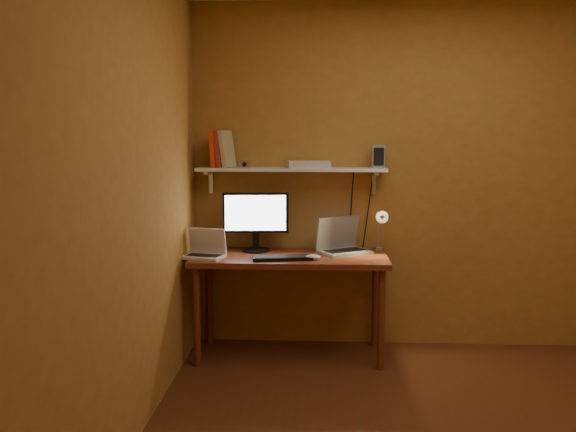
# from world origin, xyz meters

# --- Properties ---
(room) EXTENTS (3.44, 3.24, 2.64)m
(room) POSITION_xyz_m (0.00, 0.00, 1.30)
(room) COLOR #572516
(room) RESTS_ON ground
(desk) EXTENTS (1.40, 0.60, 0.75)m
(desk) POSITION_xyz_m (-0.95, 1.28, 0.66)
(desk) COLOR brown
(desk) RESTS_ON ground
(wall_shelf) EXTENTS (1.40, 0.25, 0.21)m
(wall_shelf) POSITION_xyz_m (-0.95, 1.47, 1.36)
(wall_shelf) COLOR white
(wall_shelf) RESTS_ON room
(monitor) EXTENTS (0.49, 0.22, 0.44)m
(monitor) POSITION_xyz_m (-1.21, 1.43, 1.00)
(monitor) COLOR black
(monitor) RESTS_ON desk
(laptop) EXTENTS (0.43, 0.40, 0.26)m
(laptop) POSITION_xyz_m (-0.57, 1.43, 0.82)
(laptop) COLOR gray
(laptop) RESTS_ON desk
(netbook) EXTENTS (0.31, 0.25, 0.21)m
(netbook) POSITION_xyz_m (-1.55, 1.18, 0.81)
(netbook) COLOR silver
(netbook) RESTS_ON desk
(keyboard) EXTENTS (0.43, 0.20, 0.02)m
(keyboard) POSITION_xyz_m (-1.00, 1.13, 0.76)
(keyboard) COLOR black
(keyboard) RESTS_ON desk
(mouse) EXTENTS (0.11, 0.07, 0.04)m
(mouse) POSITION_xyz_m (-0.78, 1.13, 0.77)
(mouse) COLOR silver
(mouse) RESTS_ON desk
(desk_lamp) EXTENTS (0.09, 0.23, 0.38)m
(desk_lamp) POSITION_xyz_m (-0.29, 1.41, 0.96)
(desk_lamp) COLOR silver
(desk_lamp) RESTS_ON desk
(speaker_left) EXTENTS (0.13, 0.13, 0.18)m
(speaker_left) POSITION_xyz_m (-1.49, 1.48, 1.47)
(speaker_left) COLOR gray
(speaker_left) RESTS_ON wall_shelf
(speaker_right) EXTENTS (0.09, 0.09, 0.17)m
(speaker_right) POSITION_xyz_m (-0.31, 1.48, 1.46)
(speaker_right) COLOR gray
(speaker_right) RESTS_ON wall_shelf
(books) EXTENTS (0.18, 0.20, 0.27)m
(books) POSITION_xyz_m (-1.47, 1.48, 1.51)
(books) COLOR #EB3D18
(books) RESTS_ON wall_shelf
(shelf_camera) EXTENTS (0.09, 0.04, 0.05)m
(shelf_camera) POSITION_xyz_m (-1.29, 1.40, 1.40)
(shelf_camera) COLOR silver
(shelf_camera) RESTS_ON wall_shelf
(router) EXTENTS (0.33, 0.25, 0.05)m
(router) POSITION_xyz_m (-0.83, 1.47, 1.40)
(router) COLOR silver
(router) RESTS_ON wall_shelf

